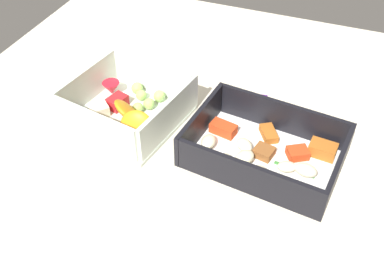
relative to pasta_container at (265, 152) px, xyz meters
The scene contains 4 objects.
table_surface 9.68cm from the pasta_container, behind, with size 80.00×80.00×2.00cm, color beige.
pasta_container is the anchor object (origin of this frame).
fruit_bowl 20.45cm from the pasta_container, behind, with size 17.11×16.39×5.93cm.
candy_bar 12.31cm from the pasta_container, 119.30° to the left, with size 7.00×2.40×1.20cm, color #51197A.
Camera 1 is at (15.70, -42.93, 44.92)cm, focal length 42.70 mm.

